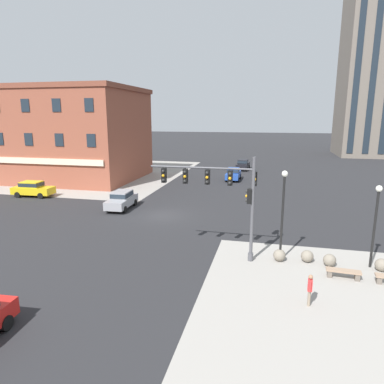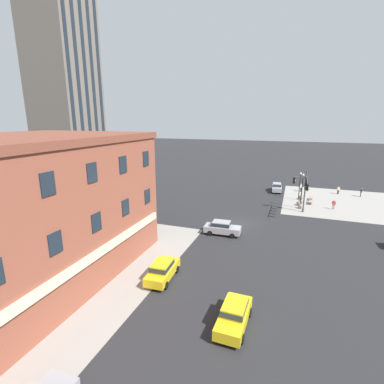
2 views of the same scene
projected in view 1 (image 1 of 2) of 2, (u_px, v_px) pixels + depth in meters
The scene contains 16 objects.
ground_plane at pixel (163, 215), 30.75m from camera, with size 320.00×320.00×0.00m, color #262628.
sidewalk_far_corner at pixel (81, 172), 54.18m from camera, with size 32.00×32.00×0.02m, color gray.
traffic_signal_main at pixel (226, 191), 20.75m from camera, with size 6.45×2.09×6.40m.
bollard_sphere_curb_a at pixel (279, 255), 21.06m from camera, with size 0.74×0.74×0.74m, color gray.
bollard_sphere_curb_b at pixel (307, 256), 20.91m from camera, with size 0.74×0.74×0.74m, color gray.
bollard_sphere_curb_c at pixel (330, 260), 20.34m from camera, with size 0.74×0.74×0.74m, color gray.
bollard_sphere_curb_d at pixel (382, 265), 19.68m from camera, with size 0.74×0.74×0.74m, color gray.
bench_near_signal at pixel (343, 273), 18.80m from camera, with size 1.83×0.61×0.49m.
pedestrian_with_bag at pixel (310, 288), 16.02m from camera, with size 0.22×0.55×1.54m.
street_lamp_corner_near at pixel (283, 206), 20.41m from camera, with size 0.36×0.36×5.60m.
street_lamp_mid_sidewalk at pixel (376, 216), 19.60m from camera, with size 0.36×0.36×4.91m.
car_main_northbound_far at pixel (33, 188), 37.80m from camera, with size 4.50×2.09×1.68m.
car_main_southbound_far at pixel (233, 174), 47.46m from camera, with size 1.90×4.40×1.68m.
car_cross_eastbound at pixel (243, 164), 56.62m from camera, with size 2.06×4.48×1.68m.
car_parked_curb at pixel (122, 199), 32.88m from camera, with size 2.03×4.47×1.68m.
storefront_block_near_corner at pixel (51, 134), 48.73m from camera, with size 25.29×15.15×12.48m.
Camera 1 is at (9.19, -28.22, 8.71)m, focal length 32.22 mm.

